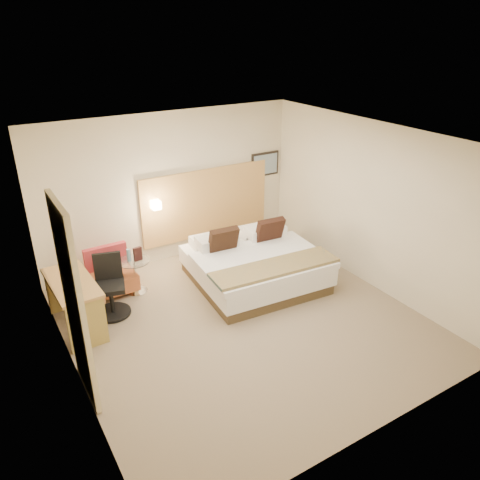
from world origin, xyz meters
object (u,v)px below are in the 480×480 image
lounge_chair (111,275)px  desk_chair (111,291)px  bed (254,265)px  desk (75,291)px  side_table (135,275)px

lounge_chair → desk_chair: desk_chair is taller
lounge_chair → bed: bearing=-23.7°
desk_chair → lounge_chair: bearing=72.5°
bed → desk_chair: size_ratio=2.30×
desk → side_table: bearing=25.6°
desk → desk_chair: (0.52, 0.10, -0.21)m
side_table → desk: bearing=-154.4°
desk → lounge_chair: bearing=45.5°
desk_chair → side_table: bearing=37.4°
bed → lounge_chair: bearing=156.3°
desk → desk_chair: desk_chair is taller
lounge_chair → desk_chair: size_ratio=0.79×
lounge_chair → side_table: size_ratio=1.25×
bed → lounge_chair: (-2.16, 0.95, -0.03)m
lounge_chair → desk: bearing=-134.5°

